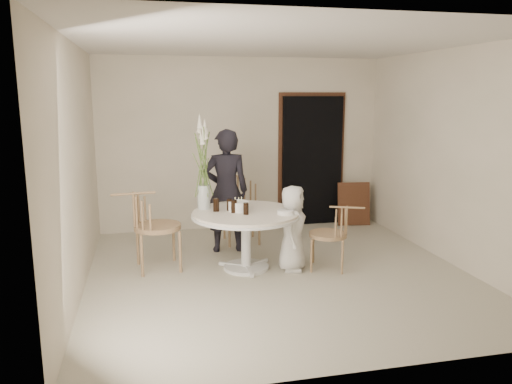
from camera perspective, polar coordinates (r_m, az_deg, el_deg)
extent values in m
plane|color=beige|center=(6.13, 2.60, -9.26)|extent=(4.50, 4.50, 0.00)
plane|color=silver|center=(5.77, 2.84, 16.73)|extent=(4.50, 4.50, 0.00)
plane|color=silver|center=(7.98, -1.57, 5.49)|extent=(4.50, 0.00, 4.50)
plane|color=silver|center=(3.71, 11.91, -1.37)|extent=(4.50, 0.00, 4.50)
plane|color=silver|center=(5.64, -19.93, 2.46)|extent=(0.00, 4.50, 4.50)
plane|color=silver|center=(6.75, 21.51, 3.68)|extent=(0.00, 4.50, 4.50)
cube|color=black|center=(8.25, 6.40, 3.52)|extent=(1.00, 0.10, 2.10)
cube|color=brown|center=(8.28, 6.32, 3.97)|extent=(1.12, 0.03, 2.22)
cylinder|color=silver|center=(6.28, -1.13, -8.56)|extent=(0.56, 0.56, 0.04)
cylinder|color=silver|center=(6.17, -1.14, -5.72)|extent=(0.12, 0.12, 0.65)
cylinder|color=silver|center=(6.08, -1.15, -2.66)|extent=(1.33, 1.33, 0.03)
cylinder|color=silver|center=(6.08, -1.15, -2.43)|extent=(1.30, 1.30, 0.04)
cube|color=brown|center=(8.39, 11.11, -1.33)|extent=(0.55, 0.23, 0.71)
cylinder|color=#A28158|center=(7.06, -3.06, -4.41)|extent=(0.03, 0.03, 0.49)
cylinder|color=#A28158|center=(7.14, 0.39, -4.21)|extent=(0.03, 0.03, 0.49)
cylinder|color=#A28158|center=(7.47, -3.64, -3.54)|extent=(0.03, 0.03, 0.49)
cylinder|color=#A28158|center=(7.55, -0.38, -3.36)|extent=(0.03, 0.03, 0.49)
cylinder|color=#A28158|center=(7.24, -1.68, -1.83)|extent=(0.54, 0.54, 0.05)
cylinder|color=#A28158|center=(6.48, 6.57, -6.25)|extent=(0.03, 0.03, 0.42)
cylinder|color=#A28158|center=(6.13, 6.35, -7.28)|extent=(0.03, 0.03, 0.42)
cylinder|color=#A28158|center=(6.47, 9.86, -6.37)|extent=(0.03, 0.03, 0.42)
cylinder|color=#A28158|center=(6.12, 9.84, -7.41)|extent=(0.03, 0.03, 0.42)
cylinder|color=#A28158|center=(6.23, 8.21, -4.83)|extent=(0.46, 0.46, 0.05)
cylinder|color=#A28158|center=(6.14, -8.66, -6.81)|extent=(0.03, 0.03, 0.51)
cylinder|color=#A28158|center=(6.57, -9.39, -5.63)|extent=(0.03, 0.03, 0.51)
cylinder|color=#A28158|center=(6.09, -12.91, -7.15)|extent=(0.03, 0.03, 0.51)
cylinder|color=#A28158|center=(6.52, -13.36, -5.93)|extent=(0.03, 0.03, 0.51)
cylinder|color=#A28158|center=(6.25, -11.17, -3.92)|extent=(0.57, 0.57, 0.06)
imported|color=black|center=(6.78, -3.43, 0.12)|extent=(0.63, 0.43, 1.68)
imported|color=silver|center=(6.10, 4.18, -4.16)|extent=(0.52, 0.61, 1.06)
cylinder|color=white|center=(6.09, -1.99, -1.63)|extent=(0.25, 0.25, 0.12)
cylinder|color=#FFEDA1|center=(6.08, -1.99, -0.84)|extent=(0.01, 0.01, 0.05)
cylinder|color=#FFEDA1|center=(6.11, -1.68, -0.77)|extent=(0.01, 0.01, 0.05)
cylinder|color=#FFEDA1|center=(6.09, -2.40, -0.82)|extent=(0.01, 0.01, 0.05)
cylinder|color=black|center=(6.01, -2.53, -1.65)|extent=(0.09, 0.09, 0.16)
cylinder|color=black|center=(5.92, -1.16, -1.92)|extent=(0.08, 0.08, 0.14)
cylinder|color=black|center=(6.09, -4.58, -1.47)|extent=(0.10, 0.10, 0.16)
cylinder|color=black|center=(6.12, -3.04, -1.47)|extent=(0.08, 0.08, 0.14)
cylinder|color=white|center=(5.96, 3.41, -2.28)|extent=(0.23, 0.23, 0.05)
cylinder|color=#BAC3BE|center=(6.22, -5.99, -0.56)|extent=(0.16, 0.16, 0.30)
cylinder|color=#517030|center=(6.18, -5.82, 2.88)|extent=(0.01, 0.01, 0.75)
cone|color=silver|center=(6.14, -5.89, 6.34)|extent=(0.07, 0.07, 0.19)
cylinder|color=#517030|center=(6.19, -6.06, 3.18)|extent=(0.01, 0.01, 0.81)
cone|color=silver|center=(6.14, -6.13, 6.94)|extent=(0.07, 0.07, 0.19)
cylinder|color=#517030|center=(6.17, -6.30, 3.46)|extent=(0.01, 0.01, 0.88)
cone|color=silver|center=(6.13, -6.39, 7.52)|extent=(0.07, 0.07, 0.19)
cylinder|color=#517030|center=(6.14, -6.38, 3.72)|extent=(0.01, 0.01, 0.94)
cone|color=silver|center=(6.10, -6.47, 8.11)|extent=(0.07, 0.07, 0.19)
cylinder|color=#517030|center=(6.13, -6.21, 2.81)|extent=(0.01, 0.01, 0.75)
cone|color=silver|center=(6.09, -6.28, 6.29)|extent=(0.07, 0.07, 0.19)
cylinder|color=#517030|center=(6.13, -5.95, 3.11)|extent=(0.01, 0.01, 0.81)
cone|color=silver|center=(6.08, -6.03, 6.90)|extent=(0.07, 0.07, 0.19)
cylinder|color=#517030|center=(6.14, -5.79, 3.43)|extent=(0.01, 0.01, 0.88)
cone|color=silver|center=(6.10, -5.87, 7.52)|extent=(0.07, 0.07, 0.19)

